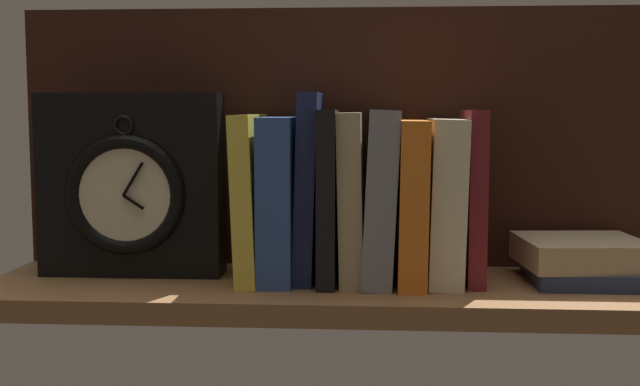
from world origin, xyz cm
name	(u,v)px	position (x,y,z in cm)	size (l,w,h in cm)	color
ground_plane	(351,292)	(0.00, 0.00, -1.25)	(85.26, 23.37, 2.50)	brown
back_panel	(354,138)	(0.00, 11.09, 16.45)	(85.26, 1.20, 32.90)	black
book_yellow_seinlanguage	(252,197)	(-11.92, 2.03, 9.75)	(2.40, 15.83, 19.51)	gold
book_blue_modern	(280,198)	(-8.46, 2.03, 9.61)	(3.92, 15.42, 19.21)	#2D4C8E
book_navy_bierce	(309,186)	(-5.08, 2.03, 11.04)	(2.24, 12.56, 22.07)	#192147
book_black_skeptic	(329,195)	(-2.62, 2.03, 10.04)	(2.09, 15.95, 20.07)	black
book_tan_shortstories	(352,196)	(0.07, 2.03, 9.87)	(2.69, 14.30, 19.74)	tan
book_gray_chess	(380,195)	(3.43, 2.03, 10.03)	(3.44, 16.03, 20.06)	gray
book_orange_pandolfini	(411,200)	(7.05, 2.03, 9.43)	(3.19, 16.90, 18.86)	orange
book_cream_twain	(444,200)	(10.90, 2.03, 9.50)	(3.91, 14.72, 19.00)	beige
book_maroon_dawkins	(472,196)	(14.17, 2.03, 10.02)	(2.03, 12.47, 20.04)	maroon
framed_clock	(131,186)	(-26.66, 2.31, 10.89)	(22.07, 6.39, 22.07)	black
book_stack_side	(583,260)	(27.18, 2.17, 2.53)	(14.74, 14.07, 5.06)	#232D4C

